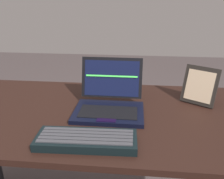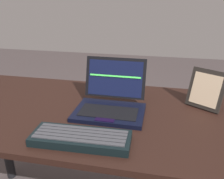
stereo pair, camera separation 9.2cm
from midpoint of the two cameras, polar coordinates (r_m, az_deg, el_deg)
desk at (r=1.08m, az=-5.96°, el=-10.96°), size 1.60×0.68×0.75m
laptop_front at (r=1.01m, az=-3.22°, el=-3.11°), size 0.29×0.26×0.21m
external_keyboard at (r=0.82m, az=-9.74°, el=-12.02°), size 0.34×0.13×0.03m
photo_frame at (r=1.11m, az=18.36°, el=0.79°), size 0.16×0.13×0.17m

